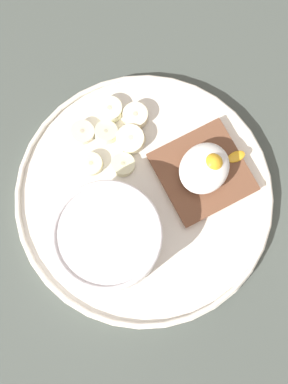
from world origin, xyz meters
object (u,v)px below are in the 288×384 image
at_px(oatmeal_bowl, 107,237).
at_px(banana_slice_inner, 82,132).
at_px(toast_slice, 202,172).
at_px(banana_slice_upper, 91,164).
at_px(banana_slice_front, 123,165).
at_px(poached_egg, 205,168).
at_px(banana_slice_left, 135,116).
at_px(banana_slice_back, 131,139).
at_px(banana_slice_right, 106,132).
at_px(banana_slice_outer, 110,110).

bearing_deg(oatmeal_bowl, banana_slice_inner, -129.80).
xyz_separation_m(toast_slice, banana_slice_upper, (0.07, -0.11, -0.00)).
bearing_deg(banana_slice_inner, banana_slice_front, 86.76).
relative_size(poached_egg, banana_slice_inner, 2.02).
distance_m(banana_slice_left, banana_slice_upper, 0.08).
xyz_separation_m(banana_slice_back, banana_slice_right, (0.01, -0.03, -0.00)).
height_order(toast_slice, banana_slice_upper, same).
distance_m(toast_slice, banana_slice_back, 0.09).
height_order(oatmeal_bowl, banana_slice_front, oatmeal_bowl).
xyz_separation_m(banana_slice_left, banana_slice_upper, (0.07, -0.01, -0.00)).
distance_m(oatmeal_bowl, banana_slice_back, 0.12).
bearing_deg(oatmeal_bowl, banana_slice_left, -155.56).
bearing_deg(poached_egg, banana_slice_back, -78.97).
bearing_deg(poached_egg, banana_slice_inner, -72.92).
bearing_deg(poached_egg, oatmeal_bowl, -18.15).
bearing_deg(banana_slice_upper, banana_slice_back, 158.30).
relative_size(banana_slice_left, banana_slice_inner, 1.07).
height_order(banana_slice_back, banana_slice_upper, banana_slice_back).
height_order(toast_slice, banana_slice_back, banana_slice_back).
bearing_deg(banana_slice_front, banana_slice_left, -157.71).
bearing_deg(banana_slice_left, banana_slice_front, 22.29).
xyz_separation_m(banana_slice_back, banana_slice_upper, (0.05, -0.02, -0.00)).
relative_size(toast_slice, banana_slice_upper, 3.50).
bearing_deg(banana_slice_right, banana_slice_front, 63.29).
distance_m(poached_egg, banana_slice_right, 0.12).
distance_m(oatmeal_bowl, banana_slice_inner, 0.13).
height_order(toast_slice, banana_slice_right, banana_slice_right).
xyz_separation_m(oatmeal_bowl, banana_slice_upper, (-0.06, -0.07, -0.02)).
xyz_separation_m(banana_slice_right, banana_slice_upper, (0.04, 0.01, -0.00)).
xyz_separation_m(poached_egg, banana_slice_left, (-0.01, -0.10, -0.02)).
bearing_deg(banana_slice_inner, poached_egg, 107.08).
height_order(banana_slice_left, banana_slice_outer, banana_slice_left).
relative_size(banana_slice_inner, banana_slice_upper, 1.07).
xyz_separation_m(oatmeal_bowl, banana_slice_outer, (-0.12, -0.09, -0.02)).
relative_size(banana_slice_outer, banana_slice_upper, 1.13).
distance_m(oatmeal_bowl, toast_slice, 0.13).
distance_m(toast_slice, banana_slice_upper, 0.13).
height_order(oatmeal_bowl, banana_slice_left, oatmeal_bowl).
relative_size(poached_egg, banana_slice_left, 1.88).
height_order(poached_egg, banana_slice_inner, poached_egg).
relative_size(banana_slice_inner, banana_slice_outer, 0.95).
xyz_separation_m(banana_slice_back, banana_slice_outer, (-0.01, -0.04, -0.00)).
bearing_deg(toast_slice, banana_slice_outer, -89.44).
height_order(banana_slice_left, banana_slice_back, banana_slice_back).
bearing_deg(banana_slice_inner, oatmeal_bowl, 50.20).
height_order(toast_slice, banana_slice_front, same).
bearing_deg(banana_slice_front, banana_slice_inner, -93.24).
height_order(poached_egg, banana_slice_outer, poached_egg).
distance_m(oatmeal_bowl, banana_slice_left, 0.15).
distance_m(toast_slice, poached_egg, 0.02).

